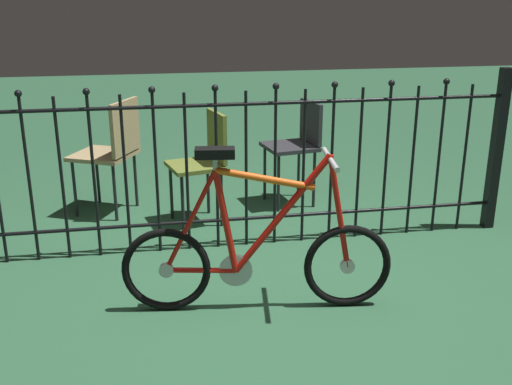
% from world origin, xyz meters
% --- Properties ---
extents(ground_plane, '(20.00, 20.00, 0.00)m').
position_xyz_m(ground_plane, '(0.00, 0.00, 0.00)').
color(ground_plane, '#2D5B3C').
extents(iron_fence, '(3.61, 0.07, 1.16)m').
position_xyz_m(iron_fence, '(-0.05, 0.75, 0.58)').
color(iron_fence, black).
rests_on(iron_fence, ground).
extents(bicycle, '(1.44, 0.40, 0.90)m').
position_xyz_m(bicycle, '(-0.11, -0.11, 0.32)').
color(bicycle, black).
rests_on(bicycle, ground).
extents(chair_olive, '(0.44, 0.44, 0.82)m').
position_xyz_m(chair_olive, '(-0.25, 1.25, 0.50)').
color(chair_olive, black).
rests_on(chair_olive, ground).
extents(chair_tan, '(0.57, 0.57, 0.88)m').
position_xyz_m(chair_tan, '(-0.91, 1.57, 0.53)').
color(chair_tan, black).
rests_on(chair_tan, ground).
extents(chair_charcoal, '(0.44, 0.44, 0.83)m').
position_xyz_m(chair_charcoal, '(0.53, 1.54, 0.52)').
color(chair_charcoal, black).
rests_on(chair_charcoal, ground).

